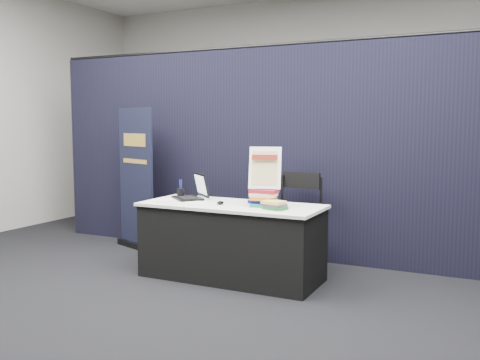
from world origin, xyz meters
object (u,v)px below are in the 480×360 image
(pullup_banner, at_px, (136,187))
(stacking_chair, at_px, (295,217))
(book_stack_short, at_px, (275,205))
(laptop, at_px, (190,193))
(display_table, at_px, (231,241))
(book_stack_tall, at_px, (263,198))
(info_sign, at_px, (265,168))

(pullup_banner, bearing_deg, stacking_chair, 18.63)
(book_stack_short, bearing_deg, laptop, 166.03)
(book_stack_short, xyz_separation_m, pullup_banner, (-2.16, 0.77, -0.02))
(laptop, xyz_separation_m, book_stack_short, (1.08, -0.27, -0.02))
(display_table, height_order, stacking_chair, stacking_chair)
(book_stack_tall, xyz_separation_m, book_stack_short, (0.17, -0.13, -0.04))
(laptop, xyz_separation_m, stacking_chair, (1.02, 0.44, -0.25))
(display_table, distance_m, pullup_banner, 1.81)
(display_table, relative_size, book_stack_tall, 6.77)
(laptop, distance_m, pullup_banner, 1.20)
(book_stack_short, xyz_separation_m, stacking_chair, (-0.06, 0.71, -0.22))
(pullup_banner, distance_m, stacking_chair, 2.11)
(display_table, distance_m, book_stack_short, 0.67)
(info_sign, xyz_separation_m, pullup_banner, (-1.99, 0.62, -0.34))
(book_stack_tall, height_order, info_sign, info_sign)
(display_table, bearing_deg, pullup_banner, 158.60)
(book_stack_tall, distance_m, info_sign, 0.28)
(book_stack_tall, bearing_deg, info_sign, 90.00)
(display_table, relative_size, laptop, 3.73)
(display_table, xyz_separation_m, pullup_banner, (-1.65, 0.64, 0.39))
(display_table, distance_m, info_sign, 0.81)
(book_stack_tall, relative_size, book_stack_short, 1.23)
(display_table, distance_m, laptop, 0.73)
(book_stack_short, bearing_deg, book_stack_tall, 143.04)
(book_stack_short, height_order, info_sign, info_sign)
(info_sign, height_order, pullup_banner, pullup_banner)
(book_stack_tall, xyz_separation_m, pullup_banner, (-1.99, 0.65, -0.06))
(pullup_banner, bearing_deg, info_sign, 3.24)
(display_table, relative_size, pullup_banner, 1.04)
(laptop, bearing_deg, display_table, 27.66)
(book_stack_tall, height_order, stacking_chair, stacking_chair)
(book_stack_short, relative_size, pullup_banner, 0.13)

